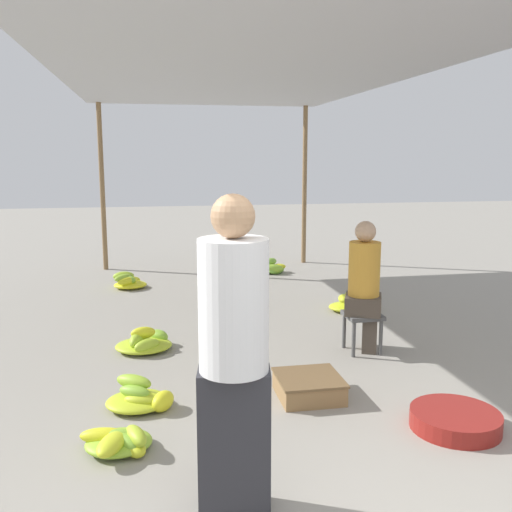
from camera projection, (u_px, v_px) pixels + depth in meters
canopy_post_back_left at (102, 188)px, 9.40m from camera, size 0.08×0.08×2.74m
canopy_post_back_right at (305, 186)px, 10.03m from camera, size 0.08×0.08×2.74m
canopy_tarp at (241, 70)px, 5.84m from camera, size 3.85×7.89×0.04m
vendor_foreground at (234, 353)px, 2.94m from camera, size 0.41×0.41×1.71m
stool at (363, 321)px, 5.53m from camera, size 0.34×0.34×0.39m
vendor_seated at (365, 285)px, 5.48m from camera, size 0.44×0.44×1.29m
basin_black at (455, 420)px, 3.99m from camera, size 0.62×0.62×0.13m
banana_pile_left_0 at (120, 442)px, 3.68m from camera, size 0.48×0.47×0.17m
banana_pile_left_1 at (145, 343)px, 5.60m from camera, size 0.55×0.56×0.24m
banana_pile_left_2 at (141, 398)px, 4.32m from camera, size 0.55×0.43×0.24m
banana_pile_left_3 at (128, 281)px, 8.24m from camera, size 0.49×0.52×0.24m
banana_pile_right_0 at (271, 268)px, 9.31m from camera, size 0.50×0.47×0.24m
banana_pile_right_1 at (349, 303)px, 7.07m from camera, size 0.53×0.54×0.27m
crate_near at (309, 387)px, 4.51m from camera, size 0.50×0.50×0.17m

